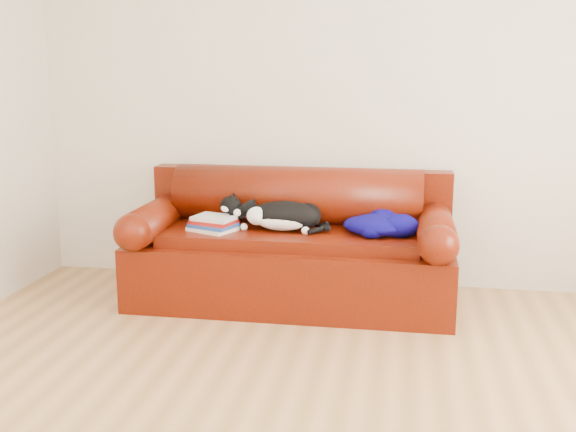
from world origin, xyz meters
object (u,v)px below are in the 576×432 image
(sofa_base, at_px, (292,267))
(cat, at_px, (284,217))
(blanket, at_px, (379,224))
(book_stack, at_px, (214,223))

(sofa_base, relative_size, cat, 3.07)
(cat, height_order, blanket, cat)
(book_stack, xyz_separation_m, cat, (0.45, 0.08, 0.04))
(cat, distance_m, blanket, 0.62)
(book_stack, relative_size, cat, 0.50)
(sofa_base, height_order, cat, cat)
(book_stack, bearing_deg, sofa_base, 15.87)
(book_stack, height_order, cat, cat)
(blanket, bearing_deg, sofa_base, 175.81)
(blanket, bearing_deg, book_stack, -174.76)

